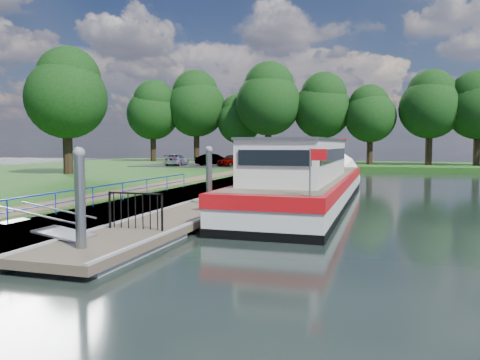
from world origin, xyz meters
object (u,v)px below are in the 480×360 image
(pontoon, at_px, (240,198))
(car_b, at_px, (214,160))
(car_a, at_px, (232,160))
(car_c, at_px, (177,160))
(barge, at_px, (311,182))

(pontoon, bearing_deg, car_b, 113.67)
(car_a, xyz_separation_m, car_c, (-6.19, 0.16, -0.03))
(barge, distance_m, car_a, 23.77)
(barge, distance_m, car_c, 27.37)
(barge, relative_size, car_b, 5.67)
(pontoon, bearing_deg, car_c, 122.17)
(car_c, bearing_deg, pontoon, 116.09)
(pontoon, distance_m, barge, 3.81)
(pontoon, relative_size, car_a, 8.33)
(car_b, distance_m, car_c, 4.08)
(car_a, bearing_deg, barge, -43.97)
(barge, distance_m, car_b, 25.20)
(pontoon, relative_size, car_c, 7.50)
(pontoon, bearing_deg, barge, 13.49)
(car_a, distance_m, car_c, 6.19)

